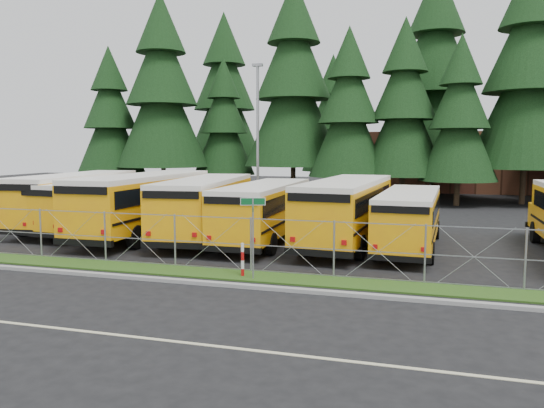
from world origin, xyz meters
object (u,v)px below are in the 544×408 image
(street_sign, at_px, (253,221))
(striped_bollard, at_px, (243,260))
(light_standard, at_px, (258,132))
(bus_1, at_px, (109,205))
(bus_4, at_px, (266,213))
(bus_6, at_px, (410,220))
(bus_0, at_px, (79,201))
(bus_5, at_px, (348,212))
(bus_3, at_px, (208,208))
(bus_2, at_px, (148,205))

(street_sign, height_order, striped_bollard, street_sign)
(striped_bollard, xyz_separation_m, light_standard, (-5.32, 18.20, 4.90))
(bus_1, relative_size, striped_bollard, 8.77)
(street_sign, bearing_deg, bus_4, 103.46)
(bus_1, bearing_deg, bus_6, 1.71)
(bus_0, distance_m, bus_5, 15.17)
(bus_3, xyz_separation_m, bus_4, (3.13, -0.28, -0.09))
(bus_0, distance_m, bus_1, 2.26)
(bus_1, bearing_deg, bus_4, -0.27)
(bus_4, bearing_deg, bus_3, 174.34)
(bus_1, bearing_deg, bus_0, 173.32)
(light_standard, bearing_deg, bus_6, -46.81)
(bus_4, bearing_deg, bus_5, 6.24)
(light_standard, bearing_deg, striped_bollard, -73.70)
(bus_4, height_order, bus_6, bus_4)
(bus_2, bearing_deg, bus_5, 2.08)
(bus_2, distance_m, bus_4, 6.28)
(bus_4, bearing_deg, street_sign, -77.09)
(street_sign, distance_m, striped_bollard, 1.53)
(bus_2, xyz_separation_m, light_standard, (2.20, 11.31, 3.94))
(bus_3, distance_m, bus_6, 9.73)
(bus_5, bearing_deg, bus_2, -173.44)
(bus_0, relative_size, bus_3, 1.02)
(bus_2, height_order, striped_bollard, bus_2)
(street_sign, relative_size, striped_bollard, 2.34)
(bus_2, relative_size, striped_bollard, 9.93)
(bus_2, distance_m, bus_5, 10.10)
(bus_4, relative_size, bus_6, 1.08)
(bus_1, height_order, bus_4, bus_4)
(bus_3, relative_size, bus_6, 1.15)
(bus_0, xyz_separation_m, bus_6, (17.92, -1.39, -0.22))
(bus_1, height_order, bus_2, bus_2)
(bus_5, xyz_separation_m, striped_bollard, (-2.58, -7.36, -0.90))
(bus_4, relative_size, light_standard, 1.04)
(bus_2, bearing_deg, striped_bollard, -43.10)
(bus_5, height_order, street_sign, bus_5)
(street_sign, bearing_deg, bus_0, 146.97)
(bus_2, height_order, bus_4, bus_2)
(bus_6, bearing_deg, bus_2, -177.51)
(bus_3, relative_size, bus_5, 0.99)
(bus_1, height_order, bus_3, bus_3)
(bus_2, height_order, bus_5, bus_2)
(bus_3, height_order, bus_4, bus_3)
(bus_2, bearing_deg, bus_1, 162.39)
(street_sign, xyz_separation_m, striped_bollard, (-0.47, 0.26, -1.43))
(striped_bollard, distance_m, light_standard, 19.58)
(bus_6, relative_size, light_standard, 0.97)
(bus_1, bearing_deg, street_sign, -31.41)
(striped_bollard, bearing_deg, bus_0, 146.81)
(bus_5, height_order, striped_bollard, bus_5)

